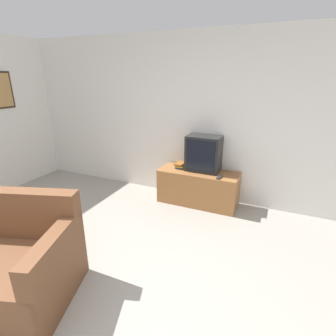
{
  "coord_description": "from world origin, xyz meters",
  "views": [
    {
      "loc": [
        1.4,
        -0.96,
        1.98
      ],
      "look_at": [
        0.01,
        2.2,
        0.74
      ],
      "focal_mm": 28.0,
      "sensor_mm": 36.0,
      "label": 1
    }
  ],
  "objects_px": {
    "tv_stand": "(198,187)",
    "book_stack": "(180,165)",
    "television": "(204,153)",
    "remote_on_stand": "(219,177)"
  },
  "relations": [
    {
      "from": "tv_stand",
      "to": "remote_on_stand",
      "type": "relative_size",
      "value": 8.31
    },
    {
      "from": "tv_stand",
      "to": "book_stack",
      "type": "xyz_separation_m",
      "value": [
        -0.34,
        0.05,
        0.32
      ]
    },
    {
      "from": "television",
      "to": "book_stack",
      "type": "height_order",
      "value": "television"
    },
    {
      "from": "television",
      "to": "book_stack",
      "type": "bearing_deg",
      "value": -176.45
    },
    {
      "from": "book_stack",
      "to": "tv_stand",
      "type": "bearing_deg",
      "value": -8.17
    },
    {
      "from": "tv_stand",
      "to": "television",
      "type": "height_order",
      "value": "television"
    },
    {
      "from": "tv_stand",
      "to": "television",
      "type": "distance_m",
      "value": 0.56
    },
    {
      "from": "tv_stand",
      "to": "remote_on_stand",
      "type": "xyz_separation_m",
      "value": [
        0.36,
        -0.15,
        0.28
      ]
    },
    {
      "from": "tv_stand",
      "to": "book_stack",
      "type": "distance_m",
      "value": 0.46
    },
    {
      "from": "television",
      "to": "remote_on_stand",
      "type": "xyz_separation_m",
      "value": [
        0.32,
        -0.22,
        -0.27
      ]
    }
  ]
}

